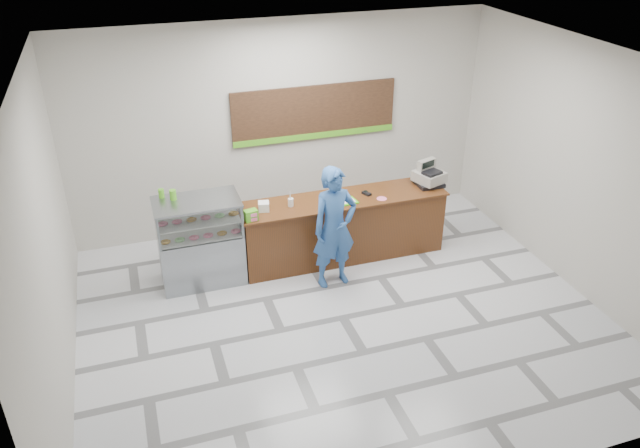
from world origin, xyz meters
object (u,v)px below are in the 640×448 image
object	(u,v)px
cash_register	(429,176)
serving_tray	(345,201)
display_case	(200,241)
sales_counter	(343,227)
customer	(334,228)

from	to	relation	value
cash_register	serving_tray	size ratio (longest dim) A/B	1.44
cash_register	serving_tray	xyz separation A→B (m)	(-1.48, -0.18, -0.13)
serving_tray	display_case	bearing A→B (deg)	170.75
sales_counter	customer	bearing A→B (deg)	-119.32
sales_counter	display_case	world-z (taller)	display_case
cash_register	display_case	bearing A→B (deg)	160.90
customer	display_case	bearing A→B (deg)	153.42
cash_register	customer	world-z (taller)	customer
display_case	cash_register	distance (m)	3.72
customer	sales_counter	bearing A→B (deg)	53.91
cash_register	customer	xyz separation A→B (m)	(-1.84, -0.71, -0.25)
sales_counter	cash_register	distance (m)	1.61
serving_tray	customer	world-z (taller)	customer
sales_counter	serving_tray	size ratio (longest dim) A/B	8.75
serving_tray	customer	size ratio (longest dim) A/B	0.20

